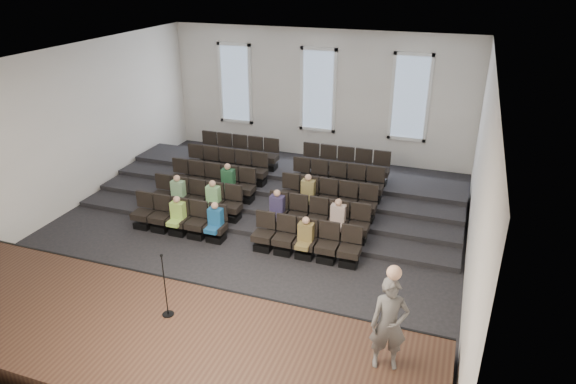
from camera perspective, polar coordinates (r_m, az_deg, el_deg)
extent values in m
plane|color=black|center=(14.99, -4.45, -4.77)|extent=(14.00, 14.00, 0.00)
cube|color=white|center=(13.29, -5.16, 14.44)|extent=(12.00, 14.00, 0.02)
cube|color=silver|center=(20.27, 3.40, 10.70)|extent=(12.00, 0.04, 5.00)
cube|color=silver|center=(8.74, -24.06, -11.25)|extent=(12.00, 0.04, 5.00)
cube|color=silver|center=(17.21, -23.54, 6.20)|extent=(0.04, 14.00, 5.00)
cube|color=silver|center=(12.85, 20.58, 0.89)|extent=(0.04, 14.00, 5.00)
cube|color=#3F291B|center=(11.21, -15.35, -15.57)|extent=(11.80, 3.60, 0.50)
cube|color=black|center=(12.36, -10.76, -10.80)|extent=(11.80, 0.06, 0.52)
cube|color=black|center=(16.86, -1.30, -0.93)|extent=(11.80, 4.80, 0.15)
cube|color=black|center=(17.28, -0.69, 0.00)|extent=(11.80, 3.75, 0.30)
cube|color=black|center=(17.70, -0.11, 0.88)|extent=(11.80, 2.70, 0.45)
cube|color=black|center=(18.13, 0.45, 1.72)|extent=(11.80, 1.65, 0.60)
cube|color=black|center=(15.91, -15.73, -3.46)|extent=(0.47, 0.43, 0.20)
cube|color=black|center=(15.77, -15.85, -2.46)|extent=(0.55, 0.50, 0.19)
cube|color=black|center=(15.75, -15.60, -0.81)|extent=(0.55, 0.08, 0.50)
cube|color=black|center=(15.59, -13.90, -3.83)|extent=(0.47, 0.43, 0.20)
cube|color=black|center=(15.45, -14.02, -2.82)|extent=(0.55, 0.50, 0.19)
cube|color=black|center=(15.43, -13.76, -1.13)|extent=(0.55, 0.08, 0.50)
cube|color=black|center=(15.29, -12.01, -4.22)|extent=(0.47, 0.43, 0.20)
cube|color=black|center=(15.15, -12.11, -3.19)|extent=(0.55, 0.50, 0.19)
cube|color=black|center=(15.13, -11.84, -1.47)|extent=(0.55, 0.08, 0.50)
cube|color=black|center=(15.02, -10.03, -4.61)|extent=(0.47, 0.43, 0.20)
cube|color=black|center=(14.87, -10.12, -3.57)|extent=(0.55, 0.50, 0.19)
cube|color=black|center=(14.85, -9.84, -1.82)|extent=(0.55, 0.08, 0.50)
cube|color=black|center=(14.75, -7.98, -5.02)|extent=(0.47, 0.43, 0.20)
cube|color=black|center=(14.61, -8.05, -3.96)|extent=(0.55, 0.50, 0.19)
cube|color=black|center=(14.58, -7.78, -2.17)|extent=(0.55, 0.08, 0.50)
cube|color=black|center=(14.21, -2.73, -6.02)|extent=(0.47, 0.43, 0.20)
cube|color=black|center=(14.06, -2.76, -4.93)|extent=(0.55, 0.50, 0.19)
cube|color=black|center=(14.03, -2.47, -3.07)|extent=(0.55, 0.08, 0.50)
cube|color=black|center=(14.02, -0.45, -6.44)|extent=(0.47, 0.43, 0.20)
cube|color=black|center=(13.87, -0.45, -5.34)|extent=(0.55, 0.50, 0.19)
cube|color=black|center=(13.84, -0.16, -3.46)|extent=(0.55, 0.08, 0.50)
cube|color=black|center=(13.86, 1.90, -6.86)|extent=(0.47, 0.43, 0.20)
cube|color=black|center=(13.70, 1.92, -5.75)|extent=(0.55, 0.50, 0.19)
cube|color=black|center=(13.68, 2.21, -3.85)|extent=(0.55, 0.08, 0.50)
cube|color=black|center=(13.72, 4.31, -7.28)|extent=(0.47, 0.43, 0.20)
cube|color=black|center=(13.56, 4.35, -6.16)|extent=(0.55, 0.50, 0.19)
cube|color=black|center=(13.53, 4.64, -4.24)|extent=(0.55, 0.08, 0.50)
cube|color=black|center=(13.60, 6.77, -7.69)|extent=(0.47, 0.43, 0.20)
cube|color=black|center=(13.44, 6.83, -6.57)|extent=(0.55, 0.50, 0.19)
cube|color=black|center=(13.42, 7.12, -4.63)|extent=(0.55, 0.08, 0.50)
cube|color=black|center=(16.61, -13.78, -1.43)|extent=(0.47, 0.43, 0.20)
cube|color=black|center=(16.48, -13.89, -0.46)|extent=(0.55, 0.50, 0.19)
cube|color=black|center=(16.47, -13.64, 1.12)|extent=(0.55, 0.08, 0.50)
cube|color=black|center=(16.31, -12.00, -1.75)|extent=(0.47, 0.43, 0.20)
cube|color=black|center=(16.17, -12.10, -0.76)|extent=(0.55, 0.50, 0.19)
cube|color=black|center=(16.17, -11.85, 0.85)|extent=(0.55, 0.08, 0.50)
cube|color=black|center=(16.02, -10.16, -2.07)|extent=(0.47, 0.43, 0.20)
cube|color=black|center=(15.89, -10.24, -1.07)|extent=(0.55, 0.50, 0.19)
cube|color=black|center=(15.88, -9.98, 0.57)|extent=(0.55, 0.08, 0.50)
cube|color=black|center=(15.75, -8.25, -2.41)|extent=(0.47, 0.43, 0.20)
cube|color=black|center=(15.62, -8.31, -1.39)|extent=(0.55, 0.50, 0.19)
cube|color=black|center=(15.61, -8.05, 0.28)|extent=(0.55, 0.08, 0.50)
cube|color=black|center=(15.51, -6.27, -2.75)|extent=(0.47, 0.43, 0.20)
cube|color=black|center=(15.37, -6.32, -1.72)|extent=(0.55, 0.50, 0.19)
cube|color=black|center=(15.36, -6.06, -0.03)|extent=(0.55, 0.08, 0.50)
cube|color=black|center=(14.99, -1.24, -3.61)|extent=(0.47, 0.43, 0.20)
cube|color=black|center=(14.85, -1.25, -2.56)|extent=(0.55, 0.50, 0.19)
cube|color=black|center=(14.84, -0.98, -0.80)|extent=(0.55, 0.08, 0.50)
cube|color=black|center=(14.81, 0.94, -3.98)|extent=(0.47, 0.43, 0.20)
cube|color=black|center=(14.67, 0.94, -2.91)|extent=(0.55, 0.50, 0.19)
cube|color=black|center=(14.66, 1.22, -1.13)|extent=(0.55, 0.08, 0.50)
cube|color=black|center=(14.66, 3.17, -4.34)|extent=(0.47, 0.43, 0.20)
cube|color=black|center=(14.51, 3.19, -3.27)|extent=(0.55, 0.50, 0.19)
cube|color=black|center=(14.51, 3.47, -1.47)|extent=(0.55, 0.08, 0.50)
cube|color=black|center=(14.52, 5.44, -4.71)|extent=(0.47, 0.43, 0.20)
cube|color=black|center=(14.38, 5.49, -3.63)|extent=(0.55, 0.50, 0.19)
cube|color=black|center=(14.37, 5.76, -1.81)|extent=(0.55, 0.08, 0.50)
cube|color=black|center=(14.42, 7.76, -5.07)|extent=(0.47, 0.43, 0.20)
cube|color=black|center=(14.27, 7.83, -3.99)|extent=(0.55, 0.50, 0.19)
cube|color=black|center=(14.26, 8.10, -2.16)|extent=(0.55, 0.08, 0.50)
cube|color=black|center=(17.34, -12.00, 0.43)|extent=(0.47, 0.42, 0.20)
cube|color=black|center=(17.22, -12.09, 1.38)|extent=(0.55, 0.50, 0.19)
cube|color=black|center=(17.23, -11.85, 2.89)|extent=(0.55, 0.08, 0.50)
cube|color=black|center=(17.05, -10.26, 0.16)|extent=(0.47, 0.42, 0.20)
cube|color=black|center=(16.93, -10.34, 1.12)|extent=(0.55, 0.50, 0.19)
cube|color=black|center=(16.94, -10.10, 2.66)|extent=(0.55, 0.08, 0.50)
cube|color=black|center=(16.78, -8.47, -0.12)|extent=(0.47, 0.42, 0.20)
cube|color=black|center=(16.66, -8.54, 0.85)|extent=(0.55, 0.50, 0.19)
cube|color=black|center=(16.67, -8.30, 2.42)|extent=(0.55, 0.08, 0.50)
cube|color=black|center=(16.53, -6.63, -0.40)|extent=(0.47, 0.42, 0.20)
cube|color=black|center=(16.40, -6.68, 0.58)|extent=(0.55, 0.50, 0.19)
cube|color=black|center=(16.41, -6.43, 2.17)|extent=(0.55, 0.08, 0.50)
cube|color=black|center=(16.29, -4.72, -0.70)|extent=(0.47, 0.42, 0.20)
cube|color=black|center=(16.16, -4.76, 0.29)|extent=(0.55, 0.50, 0.19)
cube|color=black|center=(16.18, -4.51, 1.91)|extent=(0.55, 0.08, 0.50)
cube|color=black|center=(15.80, 0.09, -1.45)|extent=(0.47, 0.42, 0.20)
cube|color=black|center=(15.67, 0.09, -0.43)|extent=(0.55, 0.50, 0.19)
cube|color=black|center=(15.68, 0.35, 1.24)|extent=(0.55, 0.08, 0.50)
cube|color=black|center=(15.63, 2.17, -1.76)|extent=(0.47, 0.42, 0.20)
cube|color=black|center=(15.50, 2.19, -0.74)|extent=(0.55, 0.50, 0.19)
cube|color=black|center=(15.51, 2.44, 0.95)|extent=(0.55, 0.08, 0.50)
cube|color=black|center=(15.48, 4.29, -2.09)|extent=(0.47, 0.42, 0.20)
cube|color=black|center=(15.35, 4.32, -1.05)|extent=(0.55, 0.50, 0.19)
cube|color=black|center=(15.36, 4.58, 0.65)|extent=(0.55, 0.08, 0.50)
cube|color=black|center=(15.36, 6.44, -2.41)|extent=(0.47, 0.42, 0.20)
cube|color=black|center=(15.22, 6.50, -1.37)|extent=(0.55, 0.50, 0.19)
cube|color=black|center=(15.24, 6.76, 0.34)|extent=(0.55, 0.08, 0.50)
cube|color=black|center=(15.26, 8.64, -2.74)|extent=(0.47, 0.42, 0.20)
cube|color=black|center=(15.12, 8.71, -1.69)|extent=(0.55, 0.50, 0.19)
cube|color=black|center=(15.13, 8.96, 0.03)|extent=(0.55, 0.08, 0.50)
cube|color=black|center=(18.11, -10.36, 2.14)|extent=(0.47, 0.42, 0.20)
cube|color=black|center=(18.00, -10.43, 3.05)|extent=(0.55, 0.50, 0.19)
cube|color=black|center=(18.03, -10.21, 4.50)|extent=(0.55, 0.08, 0.50)
cube|color=black|center=(17.83, -8.68, 1.91)|extent=(0.47, 0.42, 0.20)
cube|color=black|center=(17.72, -8.74, 2.84)|extent=(0.55, 0.50, 0.19)
cube|color=black|center=(17.75, -8.51, 4.30)|extent=(0.55, 0.08, 0.50)
cube|color=black|center=(17.57, -6.94, 1.67)|extent=(0.47, 0.42, 0.20)
cube|color=black|center=(17.46, -6.99, 2.61)|extent=(0.55, 0.50, 0.19)
cube|color=black|center=(17.49, -6.76, 4.10)|extent=(0.55, 0.08, 0.50)
cube|color=black|center=(17.33, -5.16, 1.42)|extent=(0.47, 0.42, 0.20)
cube|color=black|center=(17.21, -5.20, 2.37)|extent=(0.55, 0.50, 0.19)
cube|color=black|center=(17.24, -4.96, 3.88)|extent=(0.55, 0.08, 0.50)
cube|color=black|center=(17.11, -3.33, 1.16)|extent=(0.47, 0.42, 0.20)
cube|color=black|center=(16.99, -3.35, 2.12)|extent=(0.55, 0.50, 0.19)
cube|color=black|center=(17.02, -3.11, 3.65)|extent=(0.55, 0.08, 0.50)
cube|color=black|center=(16.64, 1.29, 0.51)|extent=(0.47, 0.42, 0.20)
cube|color=black|center=(16.52, 1.30, 1.49)|extent=(0.55, 0.50, 0.19)
cube|color=black|center=(16.55, 1.54, 3.06)|extent=(0.55, 0.08, 0.50)
cube|color=black|center=(16.48, 3.27, 0.22)|extent=(0.47, 0.42, 0.20)
cube|color=black|center=(16.36, 3.30, 1.21)|extent=(0.55, 0.50, 0.19)
cube|color=black|center=(16.39, 3.54, 2.80)|extent=(0.55, 0.08, 0.50)
cube|color=black|center=(16.34, 5.29, -0.06)|extent=(0.47, 0.42, 0.20)
cube|color=black|center=(16.21, 5.33, 0.93)|extent=(0.55, 0.50, 0.19)
cube|color=black|center=(16.25, 5.57, 2.54)|extent=(0.55, 0.08, 0.50)
cube|color=black|center=(16.22, 7.34, -0.36)|extent=(0.47, 0.42, 0.20)
cube|color=black|center=(16.10, 7.40, 0.65)|extent=(0.55, 0.50, 0.19)
cube|color=black|center=(16.13, 7.64, 2.26)|extent=(0.55, 0.08, 0.50)
cube|color=black|center=(16.12, 9.42, -0.65)|extent=(0.47, 0.42, 0.20)
cube|color=black|center=(16.00, 9.49, 0.35)|extent=(0.55, 0.50, 0.19)
cube|color=black|center=(16.03, 9.73, 1.98)|extent=(0.55, 0.08, 0.50)
cube|color=black|center=(18.91, -8.86, 3.71)|extent=(0.47, 0.42, 0.20)
cube|color=black|center=(18.80, -8.92, 4.59)|extent=(0.55, 0.50, 0.19)
cube|color=black|center=(18.84, -8.70, 5.97)|extent=(0.55, 0.08, 0.50)
cube|color=black|center=(18.64, -7.22, 3.51)|extent=(0.47, 0.42, 0.20)
cube|color=black|center=(18.54, -7.27, 4.40)|extent=(0.55, 0.50, 0.19)
cube|color=black|center=(18.58, -7.05, 5.80)|extent=(0.55, 0.08, 0.50)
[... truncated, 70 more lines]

